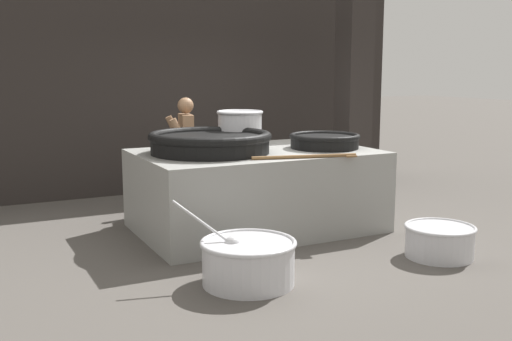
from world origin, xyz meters
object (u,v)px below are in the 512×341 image
giant_wok_far (325,140)px  cook (186,150)px  giant_wok_near (210,142)px  stock_pot (240,127)px  prep_bowl_meat (440,240)px  prep_bowl_vegetables (248,260)px

giant_wok_far → cook: size_ratio=0.56×
giant_wok_near → stock_pot: size_ratio=2.39×
prep_bowl_meat → giant_wok_far: bearing=100.5°
stock_pot → cook: bearing=125.9°
giant_wok_near → prep_bowl_vegetables: size_ratio=1.40×
giant_wok_near → prep_bowl_meat: (1.76, -1.93, -0.92)m
cook → stock_pot: bearing=137.7°
giant_wok_near → giant_wok_far: size_ratio=1.64×
stock_pot → prep_bowl_vegetables: size_ratio=0.59×
giant_wok_far → stock_pot: size_ratio=1.46×
cook → prep_bowl_meat: size_ratio=2.14×
giant_wok_near → stock_pot: (0.64, 0.54, 0.10)m
giant_wok_near → giant_wok_far: 1.46m
cook → giant_wok_far: bearing=143.9°
cook → prep_bowl_vegetables: size_ratio=1.52×
prep_bowl_vegetables → giant_wok_near: bearing=78.3°
cook → giant_wok_near: bearing=95.2°
prep_bowl_vegetables → prep_bowl_meat: prep_bowl_vegetables is taller
stock_pot → prep_bowl_vegetables: bearing=-113.6°
cook → prep_bowl_vegetables: bearing=92.2°
prep_bowl_vegetables → prep_bowl_meat: bearing=-4.7°
giant_wok_far → prep_bowl_meat: 1.95m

